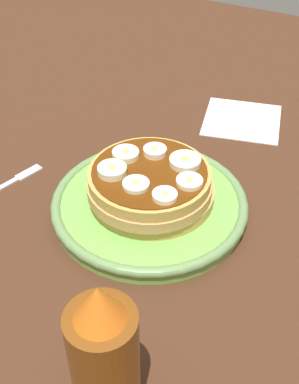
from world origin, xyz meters
TOP-DOWN VIEW (x-y plane):
  - ground_plane at (0.00, 0.00)cm, footprint 140.00×140.00cm
  - plate at (0.00, 0.00)cm, footprint 22.78×22.78cm
  - pancake_stack at (-0.19, -0.02)cm, footprint 14.97×14.82cm
  - banana_slice_0 at (-2.92, 2.94)cm, footprint 3.55×3.55cm
  - banana_slice_1 at (0.39, 4.80)cm, footprint 2.89×2.89cm
  - banana_slice_2 at (-3.11, -0.93)cm, footprint 2.71×2.71cm
  - banana_slice_3 at (-1.07, -3.63)cm, footprint 3.08×3.08cm
  - banana_slice_4 at (3.07, 0.10)cm, footprint 2.89×2.89cm
  - banana_slice_5 at (3.30, 3.51)cm, footprint 2.64×2.64cm
  - banana_slice_6 at (2.31, -3.38)cm, footprint 3.23×3.23cm
  - napkin at (-24.20, 2.81)cm, footprint 13.31×13.31cm
  - fork at (4.61, -18.20)cm, footprint 12.80×4.36cm
  - syrup_bottle at (22.29, 8.05)cm, footprint 5.20×5.20cm

SIDE VIEW (x-z plane):
  - ground_plane at x=0.00cm, z-range -3.00..0.00cm
  - napkin at x=-24.20cm, z-range 0.00..0.30cm
  - fork at x=4.61cm, z-range 0.00..0.50cm
  - plate at x=0.00cm, z-range 0.08..2.17cm
  - pancake_stack at x=-0.19cm, z-range 1.69..5.97cm
  - banana_slice_4 at x=3.07cm, z-range 5.82..6.55cm
  - banana_slice_1 at x=0.39cm, z-range 5.82..6.59cm
  - banana_slice_5 at x=3.30cm, z-range 5.82..6.63cm
  - banana_slice_3 at x=-1.07cm, z-range 5.82..6.78cm
  - banana_slice_2 at x=-3.11cm, z-range 5.82..6.80cm
  - banana_slice_0 at x=-2.92cm, z-range 5.82..6.81cm
  - banana_slice_6 at x=2.31cm, z-range 5.82..6.89cm
  - syrup_bottle at x=22.29cm, z-range -0.70..14.09cm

